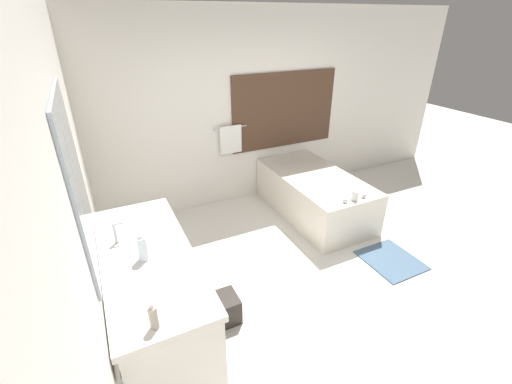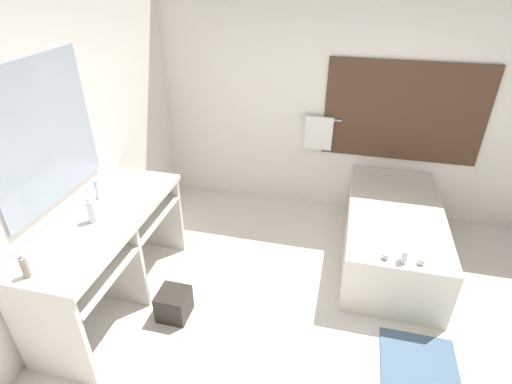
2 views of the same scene
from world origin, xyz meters
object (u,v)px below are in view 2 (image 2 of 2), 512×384
Objects in this scene: water_bottle_1 at (91,210)px; soap_dispenser at (25,267)px; bathtub at (392,232)px; waste_bin at (174,304)px.

soap_dispenser is (-0.05, -0.68, -0.02)m from water_bottle_1.
waste_bin is (-1.87, -1.28, -0.20)m from bathtub.
water_bottle_1 is at bearing -179.80° from waste_bin.
water_bottle_1 is 1.16× the size of soap_dispenser.
bathtub is 9.66× the size of soap_dispenser.
bathtub is at bearing 34.35° from waste_bin.
bathtub is at bearing 27.33° from water_bottle_1.
bathtub is 6.84× the size of waste_bin.
soap_dispenser is (-2.53, -1.96, 0.67)m from bathtub.
water_bottle_1 reaches higher than soap_dispenser.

